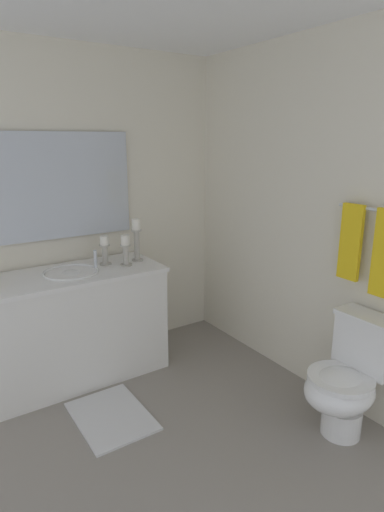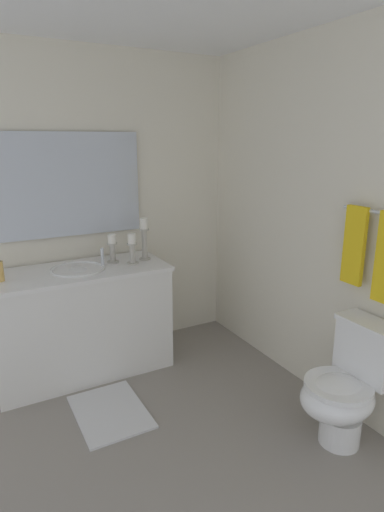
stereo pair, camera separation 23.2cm
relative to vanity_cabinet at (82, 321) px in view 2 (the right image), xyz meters
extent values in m
cube|color=gray|center=(1.10, -0.01, -0.43)|extent=(2.85, 2.86, 0.02)
cube|color=silver|center=(1.10, 1.42, 0.81)|extent=(2.85, 0.04, 2.45)
cube|color=silver|center=(-0.33, -0.01, 0.81)|extent=(0.04, 2.86, 2.45)
cube|color=white|center=(0.00, 0.00, -0.02)|extent=(0.55, 1.29, 0.80)
cube|color=white|center=(0.00, 0.00, 0.40)|extent=(0.58, 1.32, 0.03)
ellipsoid|color=white|center=(0.00, 0.00, 0.37)|extent=(0.38, 0.30, 0.11)
torus|color=white|center=(0.00, 0.00, 0.42)|extent=(0.40, 0.40, 0.02)
cylinder|color=silver|center=(0.00, 0.19, 0.49)|extent=(0.02, 0.02, 0.14)
cube|color=silver|center=(-0.28, 0.00, 1.01)|extent=(0.02, 1.21, 0.79)
cylinder|color=#B7B2A5|center=(-0.02, 0.54, 0.42)|extent=(0.09, 0.09, 0.01)
cylinder|color=#B7B2A5|center=(-0.02, 0.54, 0.54)|extent=(0.04, 0.04, 0.24)
cylinder|color=#B7B2A5|center=(-0.02, 0.54, 0.66)|extent=(0.08, 0.08, 0.01)
cylinder|color=white|center=(-0.02, 0.54, 0.71)|extent=(0.06, 0.06, 0.08)
cylinder|color=#B7B2A5|center=(0.06, 0.41, 0.42)|extent=(0.09, 0.09, 0.01)
cylinder|color=#B7B2A5|center=(0.06, 0.41, 0.49)|extent=(0.04, 0.04, 0.15)
cylinder|color=#B7B2A5|center=(0.06, 0.41, 0.57)|extent=(0.08, 0.08, 0.01)
cylinder|color=white|center=(0.06, 0.41, 0.62)|extent=(0.06, 0.06, 0.08)
cylinder|color=#B7B2A5|center=(-0.05, 0.29, 0.42)|extent=(0.09, 0.09, 0.01)
cylinder|color=#B7B2A5|center=(-0.05, 0.29, 0.49)|extent=(0.04, 0.04, 0.15)
cylinder|color=#B7B2A5|center=(-0.05, 0.29, 0.57)|extent=(0.08, 0.08, 0.01)
cylinder|color=white|center=(-0.05, 0.29, 0.61)|extent=(0.06, 0.06, 0.07)
cylinder|color=white|center=(1.56, 1.12, -0.33)|extent=(0.24, 0.24, 0.18)
ellipsoid|color=white|center=(1.56, 1.07, -0.10)|extent=(0.38, 0.46, 0.24)
cylinder|color=white|center=(1.56, 1.07, -0.02)|extent=(0.39, 0.39, 0.03)
cube|color=white|center=(1.56, 1.29, 0.14)|extent=(0.36, 0.17, 0.32)
cube|color=white|center=(1.56, 1.29, 0.32)|extent=(0.38, 0.19, 0.03)
cube|color=yellow|center=(1.34, 1.35, 0.73)|extent=(0.14, 0.03, 0.48)
cube|color=silver|center=(0.62, 0.00, -0.41)|extent=(0.60, 0.44, 0.02)
camera|label=1|loc=(2.92, -0.89, 1.35)|focal=29.71mm
camera|label=2|loc=(3.04, -0.69, 1.35)|focal=29.71mm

